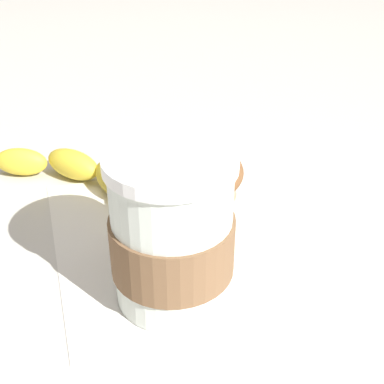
# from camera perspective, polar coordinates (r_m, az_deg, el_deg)

# --- Properties ---
(ground_plane) EXTENTS (3.00, 3.00, 0.00)m
(ground_plane) POSITION_cam_1_polar(r_m,az_deg,el_deg) (0.51, -0.00, -4.54)
(ground_plane) COLOR beige
(paper_napkin) EXTENTS (0.31, 0.31, 0.00)m
(paper_napkin) POSITION_cam_1_polar(r_m,az_deg,el_deg) (0.51, -0.00, -4.47)
(paper_napkin) COLOR white
(paper_napkin) RESTS_ON ground_plane
(coffee_cup) EXTENTS (0.10, 0.10, 0.13)m
(coffee_cup) POSITION_cam_1_polar(r_m,az_deg,el_deg) (0.41, -2.14, -4.41)
(coffee_cup) COLOR silver
(coffee_cup) RESTS_ON paper_napkin
(muffin) EXTENTS (0.08, 0.08, 0.09)m
(muffin) POSITION_cam_1_polar(r_m,az_deg,el_deg) (0.49, 0.78, 0.53)
(muffin) COLOR beige
(muffin) RESTS_ON paper_napkin
(banana) EXTENTS (0.21, 0.13, 0.03)m
(banana) POSITION_cam_1_polar(r_m,az_deg,el_deg) (0.58, -11.25, 1.72)
(banana) COLOR yellow
(banana) RESTS_ON paper_napkin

